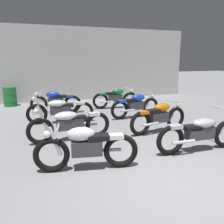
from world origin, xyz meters
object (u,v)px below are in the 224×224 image
motorcycle_right_row_0 (200,132)px  motorcycle_right_row_1 (159,116)px  motorcycle_left_row_2 (60,109)px  motorcycle_right_row_3 (116,97)px  oil_drum (10,97)px  motorcycle_left_row_0 (86,147)px  motorcycle_left_row_1 (70,123)px  motorcycle_right_row_2 (136,105)px  motorcycle_left_row_3 (55,101)px

motorcycle_right_row_0 → motorcycle_right_row_1: 1.58m
motorcycle_left_row_2 → motorcycle_right_row_3: 3.01m
motorcycle_right_row_0 → oil_drum: 8.38m
oil_drum → motorcycle_left_row_2: bearing=-65.3°
motorcycle_left_row_0 → motorcycle_right_row_0: bearing=0.4°
motorcycle_left_row_2 → oil_drum: (-1.68, 3.65, -0.03)m
motorcycle_left_row_1 → motorcycle_left_row_2: size_ratio=1.00×
motorcycle_left_row_0 → motorcycle_right_row_2: (2.68, 3.40, 0.00)m
motorcycle_right_row_0 → oil_drum: size_ratio=2.56×
motorcycle_left_row_2 → motorcycle_right_row_2: size_ratio=1.10×
motorcycle_left_row_0 → motorcycle_left_row_1: motorcycle_left_row_1 is taller
motorcycle_right_row_2 → motorcycle_left_row_2: bearing=176.3°
motorcycle_left_row_2 → motorcycle_right_row_3: motorcycle_left_row_2 is taller
motorcycle_right_row_0 → motorcycle_left_row_1: bearing=146.4°
motorcycle_left_row_2 → motorcycle_left_row_3: 1.65m
motorcycle_right_row_1 → motorcycle_right_row_3: same height
motorcycle_left_row_3 → motorcycle_right_row_2: bearing=-35.1°
motorcycle_left_row_3 → motorcycle_right_row_3: 2.50m
motorcycle_left_row_1 → motorcycle_left_row_0: bearing=-90.3°
motorcycle_right_row_2 → oil_drum: motorcycle_right_row_2 is taller
motorcycle_left_row_1 → motorcycle_right_row_1: (2.53, -0.18, 0.01)m
motorcycle_left_row_0 → motorcycle_right_row_2: size_ratio=0.99×
motorcycle_left_row_3 → motorcycle_right_row_0: size_ratio=0.89×
motorcycle_left_row_2 → motorcycle_right_row_2: (2.64, -0.17, 0.01)m
motorcycle_right_row_1 → motorcycle_right_row_2: (0.13, 1.80, 0.00)m
motorcycle_right_row_2 → motorcycle_left_row_3: bearing=144.9°
motorcycle_right_row_2 → motorcycle_left_row_0: bearing=-128.2°
motorcycle_right_row_2 → motorcycle_right_row_1: bearing=-94.3°
motorcycle_left_row_0 → motorcycle_right_row_3: bearing=63.4°
motorcycle_left_row_3 → oil_drum: motorcycle_left_row_3 is taller
motorcycle_left_row_2 → oil_drum: size_ratio=2.55×
motorcycle_left_row_1 → motorcycle_right_row_0: same height
motorcycle_left_row_2 → motorcycle_left_row_3: size_ratio=1.12×
motorcycle_left_row_1 → motorcycle_right_row_1: motorcycle_left_row_1 is taller
motorcycle_right_row_1 → motorcycle_left_row_0: bearing=-147.8°
motorcycle_left_row_2 → motorcycle_left_row_3: motorcycle_left_row_2 is taller
motorcycle_left_row_1 → motorcycle_right_row_3: (2.58, 3.39, 0.01)m
motorcycle_left_row_0 → motorcycle_left_row_2: bearing=89.5°
motorcycle_right_row_1 → oil_drum: motorcycle_right_row_1 is taller
motorcycle_left_row_2 → oil_drum: motorcycle_left_row_2 is taller
motorcycle_left_row_3 → motorcycle_right_row_0: bearing=-63.8°
motorcycle_left_row_0 → motorcycle_left_row_3: (0.09, 5.22, 0.00)m
oil_drum → motorcycle_left_row_0: bearing=-77.2°
motorcycle_left_row_3 → motorcycle_left_row_2: bearing=-91.9°
motorcycle_right_row_2 → oil_drum: size_ratio=2.32×
motorcycle_left_row_1 → motorcycle_right_row_3: motorcycle_left_row_1 is taller
motorcycle_right_row_2 → motorcycle_right_row_3: size_ratio=1.00×
motorcycle_left_row_2 → oil_drum: 4.01m
motorcycle_right_row_1 → motorcycle_right_row_0: bearing=-86.1°
motorcycle_left_row_1 → motorcycle_left_row_2: same height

